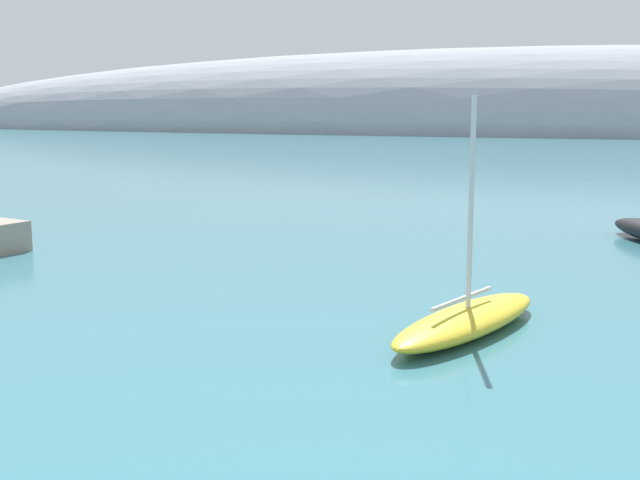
# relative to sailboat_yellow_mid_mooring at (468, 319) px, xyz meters

# --- Properties ---
(distant_ridge) EXTENTS (349.92, 50.28, 38.25)m
(distant_ridge) POSITION_rel_sailboat_yellow_mid_mooring_xyz_m (-16.74, 166.99, -0.46)
(distant_ridge) COLOR #999EA8
(distant_ridge) RESTS_ON ground
(sailboat_yellow_mid_mooring) EXTENTS (4.47, 8.22, 7.25)m
(sailboat_yellow_mid_mooring) POSITION_rel_sailboat_yellow_mid_mooring_xyz_m (0.00, 0.00, 0.00)
(sailboat_yellow_mid_mooring) COLOR yellow
(sailboat_yellow_mid_mooring) RESTS_ON water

